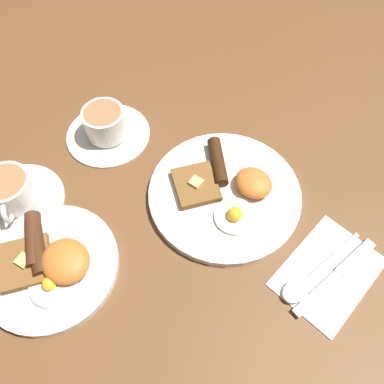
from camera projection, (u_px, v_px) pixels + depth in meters
The scene contains 8 objects.
ground_plane at pixel (224, 196), 0.68m from camera, with size 3.00×3.00×0.00m, color brown.
breakfast_plate_near at pixel (225, 192), 0.67m from camera, with size 0.27×0.27×0.05m.
breakfast_plate_far at pixel (50, 263), 0.59m from camera, with size 0.22×0.22×0.05m.
teacup_near at pixel (106, 126), 0.73m from camera, with size 0.17×0.17×0.07m.
teacup_far at pixel (13, 195), 0.65m from camera, with size 0.16×0.16×0.07m.
napkin at pixel (328, 272), 0.60m from camera, with size 0.12×0.17×0.01m, color white.
knife at pixel (340, 272), 0.59m from camera, with size 0.03×0.19×0.01m.
spoon at pixel (304, 283), 0.58m from camera, with size 0.04×0.18×0.01m.
Camera 1 is at (-0.21, 0.29, 0.58)m, focal length 35.00 mm.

